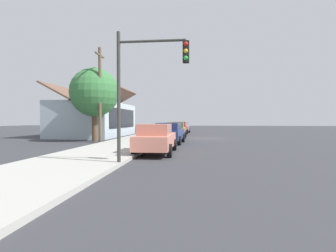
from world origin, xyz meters
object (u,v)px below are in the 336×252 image
object	(u,v)px
car_navy	(169,133)
car_olive	(176,130)
car_silver	(183,127)
fire_hydrant_red	(153,136)
car_coral	(156,138)
traffic_light_main	(146,76)
utility_pole_wooden	(100,93)
car_cherry	(179,128)
shade_tree	(94,93)

from	to	relation	value
car_navy	car_olive	xyz separation A→B (m)	(6.37, 0.02, 0.00)
car_navy	car_silver	world-z (taller)	same
car_navy	fire_hydrant_red	xyz separation A→B (m)	(1.17, 1.49, -0.32)
car_silver	fire_hydrant_red	world-z (taller)	car_silver
car_coral	car_olive	xyz separation A→B (m)	(12.48, -0.03, 0.00)
car_olive	traffic_light_main	world-z (taller)	traffic_light_main
car_silver	traffic_light_main	world-z (taller)	traffic_light_main
utility_pole_wooden	car_cherry	bearing A→B (deg)	-22.83
car_silver	shade_tree	size ratio (longest dim) A/B	0.76
car_navy	car_cherry	world-z (taller)	same
car_silver	car_navy	bearing A→B (deg)	177.24
car_coral	fire_hydrant_red	size ratio (longest dim) A/B	6.91
car_silver	utility_pole_wooden	distance (m)	20.08
shade_tree	utility_pole_wooden	distance (m)	1.68
car_cherry	utility_pole_wooden	bearing A→B (deg)	158.04
car_coral	shade_tree	distance (m)	10.42
car_cherry	fire_hydrant_red	world-z (taller)	car_cherry
car_coral	car_silver	bearing A→B (deg)	-0.51
shade_tree	fire_hydrant_red	world-z (taller)	shade_tree
car_coral	traffic_light_main	size ratio (longest dim) A/B	0.94
car_coral	car_olive	bearing A→B (deg)	-0.52
car_navy	car_cherry	distance (m)	12.90
car_navy	car_coral	bearing A→B (deg)	-177.63
traffic_light_main	shade_tree	bearing A→B (deg)	30.02
car_olive	utility_pole_wooden	world-z (taller)	utility_pole_wooden
car_silver	fire_hydrant_red	bearing A→B (deg)	172.49
car_coral	utility_pole_wooden	xyz separation A→B (m)	(6.15, 5.44, 3.11)
car_olive	fire_hydrant_red	size ratio (longest dim) A/B	6.45
shade_tree	fire_hydrant_red	xyz separation A→B (m)	(-0.22, -4.99, -3.62)
shade_tree	fire_hydrant_red	bearing A→B (deg)	-92.50
car_cherry	shade_tree	distance (m)	13.58
shade_tree	car_navy	bearing A→B (deg)	-102.12
car_navy	utility_pole_wooden	xyz separation A→B (m)	(0.04, 5.49, 3.11)
car_navy	car_cherry	bearing A→B (deg)	3.19
car_coral	car_navy	distance (m)	6.11
fire_hydrant_red	car_olive	bearing A→B (deg)	-15.77
car_olive	car_coral	bearing A→B (deg)	178.95
car_olive	utility_pole_wooden	xyz separation A→B (m)	(-6.33, 5.47, 3.11)
car_cherry	car_coral	bearing A→B (deg)	-179.06
car_coral	car_silver	xyz separation A→B (m)	(25.21, -0.06, 0.00)
utility_pole_wooden	shade_tree	bearing A→B (deg)	36.40
car_silver	fire_hydrant_red	size ratio (longest dim) A/B	6.62
car_navy	shade_tree	distance (m)	7.41
car_navy	utility_pole_wooden	bearing A→B (deg)	92.39
car_coral	car_olive	size ratio (longest dim) A/B	1.07
car_coral	fire_hydrant_red	world-z (taller)	car_coral
utility_pole_wooden	traffic_light_main	bearing A→B (deg)	-150.89
car_olive	traffic_light_main	bearing A→B (deg)	179.75
car_navy	fire_hydrant_red	size ratio (longest dim) A/B	6.31
car_olive	car_cherry	bearing A→B (deg)	-0.43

